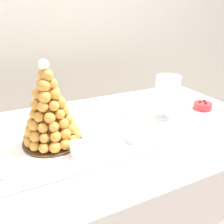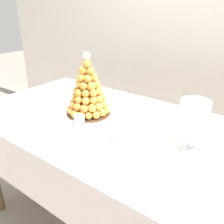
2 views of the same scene
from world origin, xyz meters
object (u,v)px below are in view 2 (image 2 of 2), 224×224
Objects in this scene: wine_glass at (87,75)px; serving_tray at (91,119)px; croquembouche at (88,91)px; macaron_goblet at (194,118)px; dessert_cup_left at (47,109)px; dessert_cup_mid_left at (79,121)px; dessert_cup_centre at (119,135)px.

serving_tray is at bearing -45.00° from wine_glass.
croquembouche reaches higher than macaron_goblet.
wine_glass reaches higher than dessert_cup_left.
dessert_cup_mid_left is at bearing -164.30° from macaron_goblet.
serving_tray is 0.50m from wine_glass.
croquembouche reaches higher than dessert_cup_left.
wine_glass reaches higher than dessert_cup_mid_left.
serving_tray is at bearing -37.36° from croquembouche.
serving_tray is at bearing 93.22° from dessert_cup_mid_left.
serving_tray is 2.83× the size of macaron_goblet.
serving_tray is at bearing 21.62° from dessert_cup_left.
serving_tray is 0.27m from dessert_cup_centre.
croquembouche is 0.19m from dessert_cup_mid_left.
macaron_goblet is (0.27, 0.14, 0.11)m from dessert_cup_centre.
dessert_cup_left is 1.05× the size of dessert_cup_centre.
dessert_cup_centre is 0.38× the size of wine_glass.
serving_tray is 0.15m from croquembouche.
croquembouche reaches higher than serving_tray.
macaron_goblet is (0.58, 0.01, 0.00)m from croquembouche.
wine_glass is (-0.59, 0.43, 0.08)m from dessert_cup_centre.
dessert_cup_mid_left is (0.01, -0.10, 0.03)m from serving_tray.
wine_glass is at bearing 135.00° from serving_tray.
dessert_cup_mid_left is 0.55m from macaron_goblet.
dessert_cup_centre is (0.49, 0.00, 0.00)m from dessert_cup_left.
macaron_goblet is at bearing 10.80° from dessert_cup_left.
serving_tray is 0.10m from dessert_cup_mid_left.
dessert_cup_left reaches higher than serving_tray.
macaron_goblet is at bearing -18.65° from wine_glass.
croquembouche is 5.75× the size of dessert_cup_centre.
serving_tray is 11.00× the size of dessert_cup_centre.
dessert_cup_left is 0.46m from wine_glass.
croquembouche is 0.35m from dessert_cup_centre.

